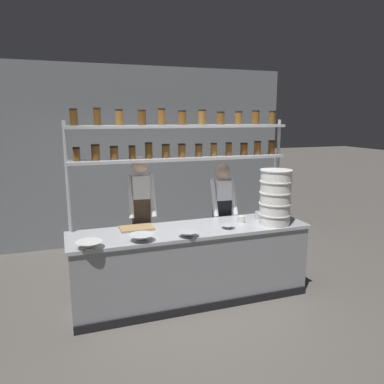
{
  "coord_description": "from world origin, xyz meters",
  "views": [
    {
      "loc": [
        -1.45,
        -4.13,
        2.25
      ],
      "look_at": [
        0.08,
        0.2,
        1.33
      ],
      "focal_mm": 35.0,
      "sensor_mm": 36.0,
      "label": 1
    }
  ],
  "objects_px": {
    "chef_left": "(141,212)",
    "chef_center": "(222,213)",
    "spice_shelf_unit": "(183,146)",
    "prep_bowl_center_front": "(89,245)",
    "container_stack": "(275,197)",
    "serving_cup_front": "(258,216)",
    "prep_bowl_near_left": "(228,227)",
    "prep_bowl_near_right": "(141,238)",
    "cutting_board": "(137,228)",
    "serving_cup_by_board": "(241,219)",
    "prep_bowl_center_back": "(188,234)"
  },
  "relations": [
    {
      "from": "chef_left",
      "to": "chef_center",
      "type": "bearing_deg",
      "value": 2.65
    },
    {
      "from": "spice_shelf_unit",
      "to": "prep_bowl_center_front",
      "type": "relative_size",
      "value": 10.2
    },
    {
      "from": "container_stack",
      "to": "prep_bowl_center_front",
      "type": "distance_m",
      "value": 2.3
    },
    {
      "from": "spice_shelf_unit",
      "to": "chef_center",
      "type": "height_order",
      "value": "spice_shelf_unit"
    },
    {
      "from": "serving_cup_front",
      "to": "prep_bowl_center_front",
      "type": "bearing_deg",
      "value": -169.58
    },
    {
      "from": "prep_bowl_near_left",
      "to": "prep_bowl_center_front",
      "type": "distance_m",
      "value": 1.65
    },
    {
      "from": "container_stack",
      "to": "prep_bowl_center_front",
      "type": "height_order",
      "value": "container_stack"
    },
    {
      "from": "spice_shelf_unit",
      "to": "prep_bowl_near_right",
      "type": "relative_size",
      "value": 10.31
    },
    {
      "from": "chef_center",
      "to": "cutting_board",
      "type": "relative_size",
      "value": 4.05
    },
    {
      "from": "spice_shelf_unit",
      "to": "serving_cup_by_board",
      "type": "distance_m",
      "value": 1.2
    },
    {
      "from": "container_stack",
      "to": "prep_bowl_near_left",
      "type": "bearing_deg",
      "value": 177.27
    },
    {
      "from": "serving_cup_by_board",
      "to": "spice_shelf_unit",
      "type": "bearing_deg",
      "value": 155.47
    },
    {
      "from": "chef_left",
      "to": "chef_center",
      "type": "distance_m",
      "value": 1.16
    },
    {
      "from": "container_stack",
      "to": "cutting_board",
      "type": "bearing_deg",
      "value": 167.25
    },
    {
      "from": "chef_center",
      "to": "container_stack",
      "type": "distance_m",
      "value": 0.9
    },
    {
      "from": "cutting_board",
      "to": "chef_center",
      "type": "bearing_deg",
      "value": 15.37
    },
    {
      "from": "cutting_board",
      "to": "serving_cup_front",
      "type": "xyz_separation_m",
      "value": [
        1.6,
        -0.11,
        0.04
      ]
    },
    {
      "from": "cutting_board",
      "to": "prep_bowl_center_front",
      "type": "relative_size",
      "value": 1.45
    },
    {
      "from": "chef_left",
      "to": "serving_cup_front",
      "type": "height_order",
      "value": "chef_left"
    },
    {
      "from": "prep_bowl_center_front",
      "to": "serving_cup_front",
      "type": "bearing_deg",
      "value": 10.42
    },
    {
      "from": "spice_shelf_unit",
      "to": "chef_center",
      "type": "distance_m",
      "value": 1.19
    },
    {
      "from": "prep_bowl_center_back",
      "to": "serving_cup_front",
      "type": "relative_size",
      "value": 2.13
    },
    {
      "from": "prep_bowl_center_front",
      "to": "prep_bowl_center_back",
      "type": "relative_size",
      "value": 1.2
    },
    {
      "from": "container_stack",
      "to": "cutting_board",
      "type": "height_order",
      "value": "container_stack"
    },
    {
      "from": "spice_shelf_unit",
      "to": "chef_center",
      "type": "xyz_separation_m",
      "value": [
        0.65,
        0.22,
        -0.97
      ]
    },
    {
      "from": "serving_cup_front",
      "to": "serving_cup_by_board",
      "type": "distance_m",
      "value": 0.28
    },
    {
      "from": "serving_cup_by_board",
      "to": "chef_left",
      "type": "bearing_deg",
      "value": 155.36
    },
    {
      "from": "cutting_board",
      "to": "serving_cup_by_board",
      "type": "relative_size",
      "value": 4.48
    },
    {
      "from": "prep_bowl_near_right",
      "to": "prep_bowl_near_left",
      "type": "bearing_deg",
      "value": 5.85
    },
    {
      "from": "prep_bowl_center_back",
      "to": "serving_cup_front",
      "type": "height_order",
      "value": "serving_cup_front"
    },
    {
      "from": "chef_center",
      "to": "serving_cup_front",
      "type": "bearing_deg",
      "value": -54.68
    },
    {
      "from": "prep_bowl_center_front",
      "to": "serving_cup_front",
      "type": "relative_size",
      "value": 2.56
    },
    {
      "from": "chef_center",
      "to": "prep_bowl_near_left",
      "type": "xyz_separation_m",
      "value": [
        -0.24,
        -0.7,
        0.01
      ]
    },
    {
      "from": "spice_shelf_unit",
      "to": "serving_cup_by_board",
      "type": "height_order",
      "value": "spice_shelf_unit"
    },
    {
      "from": "spice_shelf_unit",
      "to": "chef_center",
      "type": "bearing_deg",
      "value": 18.66
    },
    {
      "from": "chef_center",
      "to": "prep_bowl_near_right",
      "type": "relative_size",
      "value": 5.92
    },
    {
      "from": "prep_bowl_near_right",
      "to": "serving_cup_by_board",
      "type": "distance_m",
      "value": 1.38
    },
    {
      "from": "chef_left",
      "to": "container_stack",
      "type": "bearing_deg",
      "value": -22.59
    },
    {
      "from": "prep_bowl_center_front",
      "to": "prep_bowl_near_right",
      "type": "bearing_deg",
      "value": 5.51
    },
    {
      "from": "spice_shelf_unit",
      "to": "prep_bowl_center_back",
      "type": "relative_size",
      "value": 12.25
    },
    {
      "from": "cutting_board",
      "to": "prep_bowl_center_front",
      "type": "xyz_separation_m",
      "value": [
        -0.6,
        -0.51,
        0.03
      ]
    },
    {
      "from": "chef_left",
      "to": "prep_bowl_center_back",
      "type": "bearing_deg",
      "value": -64.4
    },
    {
      "from": "prep_bowl_near_left",
      "to": "prep_bowl_center_back",
      "type": "height_order",
      "value": "prep_bowl_center_back"
    },
    {
      "from": "cutting_board",
      "to": "prep_bowl_center_front",
      "type": "height_order",
      "value": "prep_bowl_center_front"
    },
    {
      "from": "spice_shelf_unit",
      "to": "serving_cup_front",
      "type": "distance_m",
      "value": 1.35
    },
    {
      "from": "chef_left",
      "to": "container_stack",
      "type": "relative_size",
      "value": 2.54
    },
    {
      "from": "chef_left",
      "to": "serving_cup_by_board",
      "type": "bearing_deg",
      "value": -21.43
    },
    {
      "from": "prep_bowl_center_back",
      "to": "serving_cup_front",
      "type": "xyz_separation_m",
      "value": [
        1.1,
        0.38,
        0.02
      ]
    },
    {
      "from": "chef_left",
      "to": "chef_center",
      "type": "xyz_separation_m",
      "value": [
        1.15,
        -0.01,
        -0.1
      ]
    },
    {
      "from": "spice_shelf_unit",
      "to": "chef_left",
      "type": "distance_m",
      "value": 1.03
    }
  ]
}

